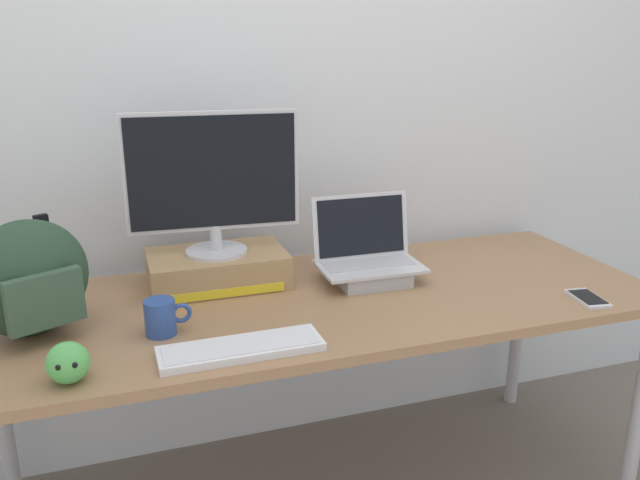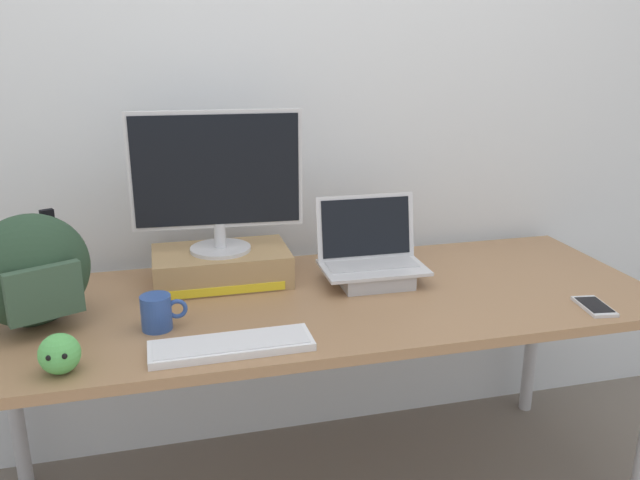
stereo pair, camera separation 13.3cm
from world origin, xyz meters
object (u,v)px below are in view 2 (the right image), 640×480
at_px(coffee_mug, 157,312).
at_px(plush_toy, 59,354).
at_px(cell_phone, 594,306).
at_px(messenger_backpack, 31,271).
at_px(external_keyboard, 231,345).
at_px(toner_box_yellow, 221,266).
at_px(open_laptop, 372,265).
at_px(desktop_monitor, 217,179).

distance_m(coffee_mug, plush_toy, 0.29).
bearing_deg(cell_phone, messenger_backpack, 177.82).
relative_size(external_keyboard, cell_phone, 2.72).
distance_m(toner_box_yellow, external_keyboard, 0.49).
bearing_deg(open_laptop, plush_toy, -155.60).
relative_size(desktop_monitor, coffee_mug, 4.25).
bearing_deg(cell_phone, toner_box_yellow, 162.89).
xyz_separation_m(cell_phone, plush_toy, (-1.45, -0.02, 0.04)).
relative_size(coffee_mug, plush_toy, 1.29).
distance_m(toner_box_yellow, desktop_monitor, 0.28).
relative_size(toner_box_yellow, coffee_mug, 3.44).
bearing_deg(messenger_backpack, plush_toy, -96.83).
height_order(messenger_backpack, cell_phone, messenger_backpack).
distance_m(external_keyboard, messenger_backpack, 0.59).
bearing_deg(toner_box_yellow, desktop_monitor, -95.31).
distance_m(desktop_monitor, cell_phone, 1.18).
distance_m(desktop_monitor, open_laptop, 0.56).
relative_size(cell_phone, plush_toy, 1.57).
relative_size(desktop_monitor, cell_phone, 3.49).
xyz_separation_m(desktop_monitor, plush_toy, (-0.43, -0.50, -0.29)).
relative_size(external_keyboard, coffee_mug, 3.32).
relative_size(external_keyboard, plush_toy, 4.26).
height_order(desktop_monitor, coffee_mug, desktop_monitor).
relative_size(messenger_backpack, coffee_mug, 2.93).
bearing_deg(toner_box_yellow, coffee_mug, -122.95).
distance_m(desktop_monitor, messenger_backpack, 0.59).
height_order(open_laptop, cell_phone, open_laptop).
bearing_deg(coffee_mug, open_laptop, 16.56).
bearing_deg(coffee_mug, cell_phone, -7.88).
bearing_deg(cell_phone, desktop_monitor, 162.95).
xyz_separation_m(desktop_monitor, messenger_backpack, (-0.52, -0.20, -0.18)).
xyz_separation_m(desktop_monitor, cell_phone, (1.02, -0.48, -0.33)).
relative_size(desktop_monitor, plush_toy, 5.46).
xyz_separation_m(external_keyboard, coffee_mug, (-0.18, 0.17, 0.04)).
height_order(open_laptop, coffee_mug, open_laptop).
bearing_deg(desktop_monitor, external_keyboard, -89.38).
distance_m(desktop_monitor, external_keyboard, 0.58).
xyz_separation_m(external_keyboard, plush_toy, (-0.40, -0.02, 0.04)).
distance_m(open_laptop, messenger_backpack, 1.00).
bearing_deg(plush_toy, open_laptop, 23.34).
relative_size(messenger_backpack, plush_toy, 3.76).
bearing_deg(cell_phone, plush_toy, -171.15).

